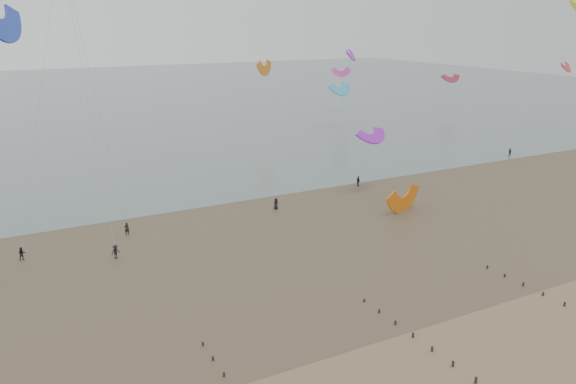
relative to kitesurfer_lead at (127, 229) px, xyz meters
The scene contains 6 objects.
ground 45.71m from the kitesurfer_lead, 72.28° to the right, with size 500.00×500.00×0.00m, color brown.
sea_and_shore 13.45m from the kitesurfer_lead, 42.87° to the right, with size 500.00×665.00×0.03m.
kitesurfer_lead is the anchor object (origin of this frame).
kitesurfers 17.35m from the kitesurfer_lead, ahead, with size 128.03×19.91×1.85m.
grounded_kite 41.96m from the kitesurfer_lead, 13.23° to the right, with size 7.65×4.00×5.83m, color #D7600D, non-canonical shape.
kites_airborne 55.35m from the kitesurfer_lead, 79.73° to the left, with size 229.62×104.63×42.59m.
Camera 1 is at (-28.11, -31.55, 28.59)m, focal length 35.00 mm.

